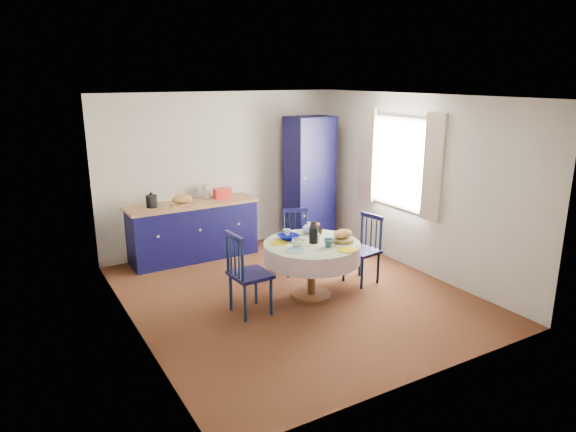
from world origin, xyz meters
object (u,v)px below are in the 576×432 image
Objects in this scene: chair_right at (364,248)px; mug_a at (297,243)px; kitchen_counter at (193,230)px; dining_table at (312,252)px; pantry_cabinet at (309,180)px; mug_c at (318,231)px; chair_left at (247,273)px; chair_far at (297,241)px; mug_b at (328,243)px; cobalt_bowl at (288,237)px; mug_d at (287,233)px.

chair_right is 7.18× the size of mug_a.
kitchen_counter is 2.65m from chair_right.
kitchen_counter is 2.29m from dining_table.
mug_a is at bearing -76.96° from kitchen_counter.
dining_table reaches higher than chair_right.
pantry_cabinet reaches higher than dining_table.
chair_left is at bearing -167.73° from mug_c.
pantry_cabinet reaches higher than mug_a.
chair_far is (0.29, 0.85, -0.15)m from dining_table.
kitchen_counter reaches higher than mug_b.
mug_b is 0.42× the size of cobalt_bowl.
chair_left is 9.07× the size of mug_b.
kitchen_counter reaches higher than chair_far.
dining_table is at bearing -70.59° from kitchen_counter.
chair_right is (-0.36, -1.95, -0.57)m from pantry_cabinet.
mug_a is (-0.54, -0.89, 0.32)m from chair_far.
chair_right is at bearing -8.97° from cobalt_bowl.
mug_d is 0.40× the size of cobalt_bowl.
mug_a is 0.57m from mug_c.
mug_b is (0.86, -2.38, 0.32)m from kitchen_counter.
mug_b is (0.99, -0.22, 0.27)m from chair_left.
pantry_cabinet reaches higher than mug_c.
cobalt_bowl is at bearing 177.16° from mug_c.
pantry_cabinet is 19.56× the size of mug_d.
pantry_cabinet is 7.92× the size of cobalt_bowl.
mug_a reaches higher than mug_c.
mug_c is at bearing -62.31° from kitchen_counter.
pantry_cabinet is 2.43m from dining_table.
pantry_cabinet is 2.30× the size of chair_far.
chair_left is 1.11× the size of chair_far.
mug_c is at bearing -122.92° from pantry_cabinet.
cobalt_bowl is at bearing -73.34° from kitchen_counter.
mug_a is at bearing -129.55° from pantry_cabinet.
chair_left reaches higher than mug_c.
dining_table is 1.33× the size of chair_far.
kitchen_counter is at bearing -149.71° from chair_right.
chair_left is at bearing 167.44° from mug_b.
chair_right is at bearing -15.17° from mug_d.
mug_c is 0.44m from cobalt_bowl.
chair_far is at bearing -132.60° from pantry_cabinet.
mug_d is at bearing 112.40° from dining_table.
mug_b reaches higher than mug_d.
mug_c is (-0.64, 0.15, 0.30)m from chair_right.
mug_a is 1.17× the size of mug_b.
mug_d is (-1.04, 0.28, 0.31)m from chair_right.
kitchen_counter is 17.57× the size of mug_c.
dining_table is 10.83× the size of mug_b.
chair_left is 7.77× the size of mug_a.
chair_right reaches higher than mug_c.
mug_b is 0.65m from mug_d.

